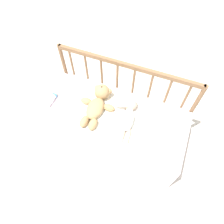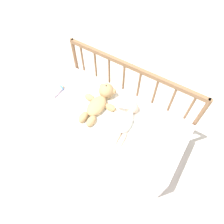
{
  "view_description": "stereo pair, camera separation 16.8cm",
  "coord_description": "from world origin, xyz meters",
  "views": [
    {
      "loc": [
        0.35,
        -0.86,
        1.93
      ],
      "look_at": [
        0.0,
        -0.0,
        0.52
      ],
      "focal_mm": 32.0,
      "sensor_mm": 36.0,
      "label": 1
    },
    {
      "loc": [
        0.5,
        -0.78,
        1.93
      ],
      "look_at": [
        0.0,
        -0.0,
        0.52
      ],
      "focal_mm": 32.0,
      "sensor_mm": 36.0,
      "label": 2
    }
  ],
  "objects": [
    {
      "name": "blanket",
      "position": [
        -0.0,
        -0.0,
        0.47
      ],
      "size": [
        0.85,
        0.53,
        0.01
      ],
      "color": "white",
      "rests_on": "crib_mattress"
    },
    {
      "name": "baby_bottle",
      "position": [
        -0.57,
        -0.05,
        0.49
      ],
      "size": [
        0.05,
        0.15,
        0.05
      ],
      "color": "white",
      "rests_on": "crib_mattress"
    },
    {
      "name": "teddy_bear",
      "position": [
        -0.16,
        0.04,
        0.52
      ],
      "size": [
        0.32,
        0.45,
        0.14
      ],
      "color": "tan",
      "rests_on": "crib_mattress"
    },
    {
      "name": "crib_rail",
      "position": [
        -0.0,
        0.31,
        0.57
      ],
      "size": [
        1.3,
        0.04,
        0.79
      ],
      "color": "brown",
      "rests_on": "ground_plane"
    },
    {
      "name": "ground_plane",
      "position": [
        0.0,
        0.0,
        0.0
      ],
      "size": [
        12.0,
        12.0,
        0.0
      ],
      "primitive_type": "plane",
      "color": "silver"
    },
    {
      "name": "baby",
      "position": [
        0.14,
        0.03,
        0.51
      ],
      "size": [
        0.31,
        0.41,
        0.11
      ],
      "color": "white",
      "rests_on": "crib_mattress"
    },
    {
      "name": "crib_mattress",
      "position": [
        0.0,
        0.0,
        0.23
      ],
      "size": [
        1.3,
        0.58,
        0.46
      ],
      "color": "silver",
      "rests_on": "ground_plane"
    }
  ]
}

